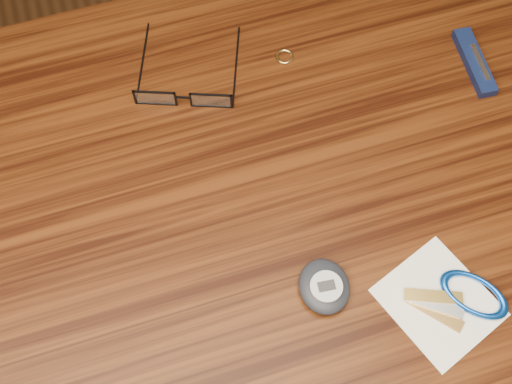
# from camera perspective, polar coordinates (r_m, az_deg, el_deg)

# --- Properties ---
(ground) EXTENTS (3.80, 3.80, 0.00)m
(ground) POSITION_cam_1_polar(r_m,az_deg,el_deg) (1.44, -1.88, -14.37)
(ground) COLOR #472814
(ground) RESTS_ON ground
(desk) EXTENTS (1.00, 0.70, 0.75)m
(desk) POSITION_cam_1_polar(r_m,az_deg,el_deg) (0.81, -3.23, -5.58)
(desk) COLOR #3A1A09
(desk) RESTS_ON ground
(eyeglasses) EXTENTS (0.16, 0.16, 0.03)m
(eyeglasses) POSITION_cam_1_polar(r_m,az_deg,el_deg) (0.79, -6.42, 8.59)
(eyeglasses) COLOR black
(eyeglasses) RESTS_ON desk
(gold_ring) EXTENTS (0.03, 0.03, 0.00)m
(gold_ring) POSITION_cam_1_polar(r_m,az_deg,el_deg) (0.83, 2.57, 11.93)
(gold_ring) COLOR tan
(gold_ring) RESTS_ON desk
(pedometer) EXTENTS (0.06, 0.07, 0.03)m
(pedometer) POSITION_cam_1_polar(r_m,az_deg,el_deg) (0.68, 6.10, -8.34)
(pedometer) COLOR black
(pedometer) RESTS_ON desk
(notepad_keys) EXTENTS (0.15, 0.14, 0.01)m
(notepad_keys) POSITION_cam_1_polar(r_m,az_deg,el_deg) (0.72, 17.46, -9.00)
(notepad_keys) COLOR silver
(notepad_keys) RESTS_ON desk
(pocket_knife) EXTENTS (0.03, 0.10, 0.01)m
(pocket_knife) POSITION_cam_1_polar(r_m,az_deg,el_deg) (0.86, 18.85, 10.88)
(pocket_knife) COLOR #0E163B
(pocket_knife) RESTS_ON desk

